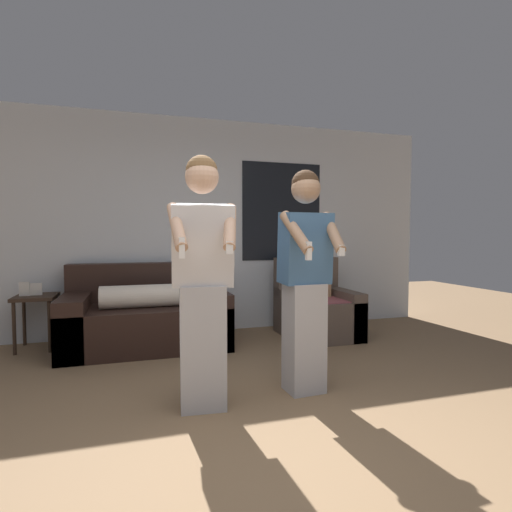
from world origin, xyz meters
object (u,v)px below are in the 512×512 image
at_px(side_table, 36,304).
at_px(armchair, 316,310).
at_px(couch, 147,317).
at_px(person_right, 305,278).
at_px(person_left, 202,280).

bearing_deg(side_table, armchair, -6.52).
distance_m(couch, armchair, 2.00).
bearing_deg(person_right, couch, 124.16).
xyz_separation_m(armchair, side_table, (-3.16, 0.36, 0.17)).
height_order(side_table, person_left, person_left).
distance_m(couch, side_table, 1.19).
relative_size(couch, person_right, 1.00).
bearing_deg(person_left, armchair, 44.90).
bearing_deg(person_right, side_table, 140.05).
xyz_separation_m(couch, side_table, (-1.16, 0.24, 0.17)).
distance_m(side_table, person_left, 2.55).
relative_size(couch, side_table, 2.37).
relative_size(armchair, person_left, 0.53).
height_order(person_left, person_right, person_left).
relative_size(side_table, person_left, 0.41).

